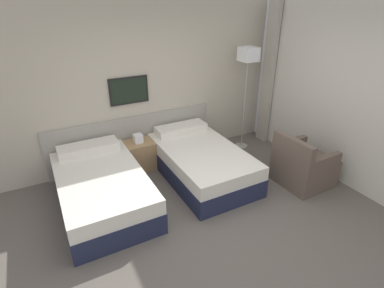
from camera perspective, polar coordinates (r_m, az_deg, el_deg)
ground_plane at (r=4.02m, az=6.29°, el=-15.70°), size 16.00×16.00×0.00m
wall_headboard at (r=5.19m, az=-7.58°, el=10.65°), size 10.00×0.10×2.70m
wall_window at (r=4.90m, az=30.20°, el=6.84°), size 0.21×4.75×2.70m
bed_near_door at (r=4.43m, az=-16.78°, el=-8.03°), size 1.13×1.93×0.64m
bed_near_window at (r=4.88m, az=1.64°, el=-3.35°), size 1.13×1.93×0.64m
nightstand at (r=5.18m, az=-9.96°, el=-2.04°), size 0.48×0.42×0.64m
floor_lamp at (r=5.51m, az=10.62°, el=15.15°), size 0.29×0.29×1.90m
armchair at (r=5.00m, az=20.33°, el=-4.14°), size 0.77×0.76×0.84m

